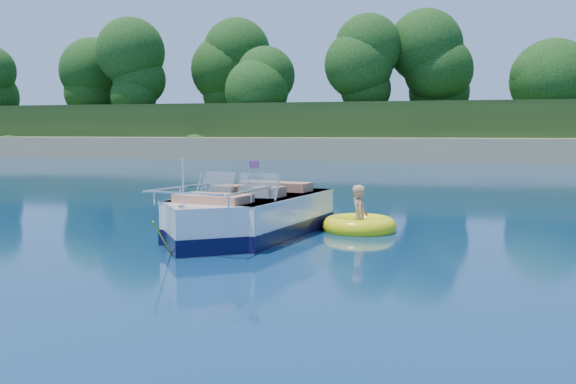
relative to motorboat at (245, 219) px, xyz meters
name	(u,v)px	position (x,y,z in m)	size (l,w,h in m)	color
ground	(113,282)	(-0.54, -3.82, -0.34)	(160.00, 160.00, 0.00)	#0A244B
shoreline	(419,140)	(-0.54, 59.96, 0.63)	(170.00, 59.00, 6.00)	tan
treeline	(401,82)	(-0.50, 37.20, 5.20)	(150.00, 7.12, 8.19)	black
motorboat	(245,219)	(0.00, 0.00, 0.00)	(2.47, 5.27, 1.77)	white
tow_tube	(359,226)	(1.94, 1.32, -0.24)	(1.83, 1.83, 0.39)	#FFF811
boy	(359,231)	(1.94, 1.28, -0.34)	(0.50, 0.33, 1.38)	tan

